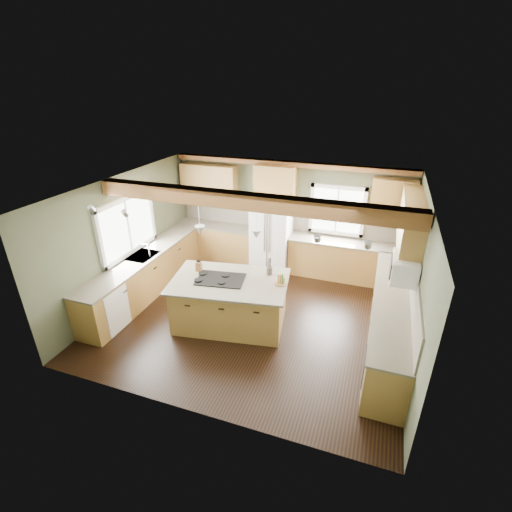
% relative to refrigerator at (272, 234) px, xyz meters
% --- Properties ---
extents(floor, '(5.60, 5.60, 0.00)m').
position_rel_refrigerator_xyz_m(floor, '(0.30, -2.12, -0.90)').
color(floor, black).
rests_on(floor, ground).
extents(ceiling, '(5.60, 5.60, 0.00)m').
position_rel_refrigerator_xyz_m(ceiling, '(0.30, -2.12, 1.70)').
color(ceiling, silver).
rests_on(ceiling, wall_back).
extents(wall_back, '(5.60, 0.00, 5.60)m').
position_rel_refrigerator_xyz_m(wall_back, '(0.30, 0.38, 0.40)').
color(wall_back, '#464D36').
rests_on(wall_back, ground).
extents(wall_left, '(0.00, 5.00, 5.00)m').
position_rel_refrigerator_xyz_m(wall_left, '(-2.50, -2.12, 0.40)').
color(wall_left, '#464D36').
rests_on(wall_left, ground).
extents(wall_right, '(0.00, 5.00, 5.00)m').
position_rel_refrigerator_xyz_m(wall_right, '(3.10, -2.12, 0.40)').
color(wall_right, '#464D36').
rests_on(wall_right, ground).
extents(ceiling_beam, '(5.55, 0.26, 0.26)m').
position_rel_refrigerator_xyz_m(ceiling_beam, '(0.30, -2.45, 1.57)').
color(ceiling_beam, brown).
rests_on(ceiling_beam, ceiling).
extents(soffit_trim, '(5.55, 0.20, 0.10)m').
position_rel_refrigerator_xyz_m(soffit_trim, '(0.30, 0.28, 1.64)').
color(soffit_trim, brown).
rests_on(soffit_trim, ceiling).
extents(backsplash_back, '(5.58, 0.03, 0.58)m').
position_rel_refrigerator_xyz_m(backsplash_back, '(0.30, 0.36, 0.31)').
color(backsplash_back, brown).
rests_on(backsplash_back, wall_back).
extents(backsplash_right, '(0.03, 3.70, 0.58)m').
position_rel_refrigerator_xyz_m(backsplash_right, '(3.08, -2.07, 0.31)').
color(backsplash_right, brown).
rests_on(backsplash_right, wall_right).
extents(base_cab_back_left, '(2.02, 0.60, 0.88)m').
position_rel_refrigerator_xyz_m(base_cab_back_left, '(-1.49, 0.08, -0.46)').
color(base_cab_back_left, brown).
rests_on(base_cab_back_left, floor).
extents(counter_back_left, '(2.06, 0.64, 0.04)m').
position_rel_refrigerator_xyz_m(counter_back_left, '(-1.49, 0.08, 0.00)').
color(counter_back_left, '#4D4338').
rests_on(counter_back_left, base_cab_back_left).
extents(base_cab_back_right, '(2.62, 0.60, 0.88)m').
position_rel_refrigerator_xyz_m(base_cab_back_right, '(1.79, 0.08, -0.46)').
color(base_cab_back_right, brown).
rests_on(base_cab_back_right, floor).
extents(counter_back_right, '(2.66, 0.64, 0.04)m').
position_rel_refrigerator_xyz_m(counter_back_right, '(1.79, 0.08, 0.00)').
color(counter_back_right, '#4D4338').
rests_on(counter_back_right, base_cab_back_right).
extents(base_cab_left, '(0.60, 3.70, 0.88)m').
position_rel_refrigerator_xyz_m(base_cab_left, '(-2.20, -2.07, -0.46)').
color(base_cab_left, brown).
rests_on(base_cab_left, floor).
extents(counter_left, '(0.64, 3.74, 0.04)m').
position_rel_refrigerator_xyz_m(counter_left, '(-2.20, -2.07, 0.00)').
color(counter_left, '#4D4338').
rests_on(counter_left, base_cab_left).
extents(base_cab_right, '(0.60, 3.70, 0.88)m').
position_rel_refrigerator_xyz_m(base_cab_right, '(2.80, -2.07, -0.46)').
color(base_cab_right, brown).
rests_on(base_cab_right, floor).
extents(counter_right, '(0.64, 3.74, 0.04)m').
position_rel_refrigerator_xyz_m(counter_right, '(2.80, -2.07, 0.00)').
color(counter_right, '#4D4338').
rests_on(counter_right, base_cab_right).
extents(upper_cab_back_left, '(1.40, 0.35, 0.90)m').
position_rel_refrigerator_xyz_m(upper_cab_back_left, '(-1.69, 0.21, 1.05)').
color(upper_cab_back_left, brown).
rests_on(upper_cab_back_left, wall_back).
extents(upper_cab_over_fridge, '(0.96, 0.35, 0.70)m').
position_rel_refrigerator_xyz_m(upper_cab_over_fridge, '(-0.00, 0.21, 1.25)').
color(upper_cab_over_fridge, brown).
rests_on(upper_cab_over_fridge, wall_back).
extents(upper_cab_right, '(0.35, 2.20, 0.90)m').
position_rel_refrigerator_xyz_m(upper_cab_right, '(2.92, -1.22, 1.05)').
color(upper_cab_right, brown).
rests_on(upper_cab_right, wall_right).
extents(upper_cab_back_corner, '(0.90, 0.35, 0.90)m').
position_rel_refrigerator_xyz_m(upper_cab_back_corner, '(2.60, 0.21, 1.05)').
color(upper_cab_back_corner, brown).
rests_on(upper_cab_back_corner, wall_back).
extents(window_left, '(0.04, 1.60, 1.05)m').
position_rel_refrigerator_xyz_m(window_left, '(-2.48, -2.07, 0.65)').
color(window_left, white).
rests_on(window_left, wall_left).
extents(window_back, '(1.10, 0.04, 1.00)m').
position_rel_refrigerator_xyz_m(window_back, '(1.45, 0.36, 0.65)').
color(window_back, white).
rests_on(window_back, wall_back).
extents(sink, '(0.50, 0.65, 0.03)m').
position_rel_refrigerator_xyz_m(sink, '(-2.20, -2.07, 0.01)').
color(sink, '#262628').
rests_on(sink, counter_left).
extents(faucet, '(0.02, 0.02, 0.28)m').
position_rel_refrigerator_xyz_m(faucet, '(-2.02, -2.07, 0.15)').
color(faucet, '#B2B2B7').
rests_on(faucet, sink).
extents(dishwasher, '(0.60, 0.60, 0.84)m').
position_rel_refrigerator_xyz_m(dishwasher, '(-2.19, -3.37, -0.47)').
color(dishwasher, white).
rests_on(dishwasher, floor).
extents(oven, '(0.60, 0.72, 0.84)m').
position_rel_refrigerator_xyz_m(oven, '(2.79, -3.37, -0.47)').
color(oven, white).
rests_on(oven, floor).
extents(microwave, '(0.40, 0.70, 0.38)m').
position_rel_refrigerator_xyz_m(microwave, '(2.88, -2.17, 0.65)').
color(microwave, white).
rests_on(microwave, wall_right).
extents(pendant_left, '(0.18, 0.18, 0.16)m').
position_rel_refrigerator_xyz_m(pendant_left, '(-0.55, -2.53, 0.98)').
color(pendant_left, '#B2B2B7').
rests_on(pendant_left, ceiling).
extents(pendant_right, '(0.18, 0.18, 0.16)m').
position_rel_refrigerator_xyz_m(pendant_right, '(0.44, -2.37, 0.98)').
color(pendant_right, '#B2B2B7').
rests_on(pendant_right, ceiling).
extents(refrigerator, '(0.90, 0.74, 1.80)m').
position_rel_refrigerator_xyz_m(refrigerator, '(0.00, 0.00, 0.00)').
color(refrigerator, white).
rests_on(refrigerator, floor).
extents(island, '(2.17, 1.53, 0.88)m').
position_rel_refrigerator_xyz_m(island, '(-0.06, -2.45, -0.46)').
color(island, brown).
rests_on(island, floor).
extents(island_top, '(2.33, 1.68, 0.04)m').
position_rel_refrigerator_xyz_m(island_top, '(-0.06, -2.45, 0.00)').
color(island_top, '#4D4338').
rests_on(island_top, island).
extents(cooktop, '(0.95, 0.71, 0.02)m').
position_rel_refrigerator_xyz_m(cooktop, '(-0.22, -2.48, 0.03)').
color(cooktop, black).
rests_on(cooktop, island_top).
extents(knife_block, '(0.11, 0.09, 0.18)m').
position_rel_refrigerator_xyz_m(knife_block, '(-0.76, -2.29, 0.11)').
color(knife_block, brown).
rests_on(knife_block, island_top).
extents(utensil_crock, '(0.13, 0.13, 0.15)m').
position_rel_refrigerator_xyz_m(utensil_crock, '(0.56, -1.97, 0.10)').
color(utensil_crock, '#3D3431').
rests_on(utensil_crock, island_top).
extents(bottle_tray, '(0.25, 0.25, 0.20)m').
position_rel_refrigerator_xyz_m(bottle_tray, '(0.86, -2.26, 0.12)').
color(bottle_tray, brown).
rests_on(bottle_tray, island_top).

